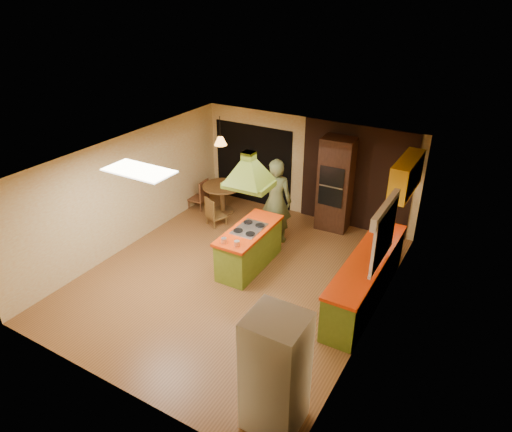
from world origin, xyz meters
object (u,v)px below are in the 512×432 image
Objects in this scene: man at (276,201)px; refrigerator at (275,373)px; kitchen_island at (249,247)px; canister_large at (387,221)px; dining_table at (222,193)px; wall_oven at (336,184)px.

man is 4.87m from refrigerator.
man is at bearing 91.31° from kitchen_island.
canister_large is at bearing 87.86° from refrigerator.
canister_large is at bearing 29.68° from kitchen_island.
dining_table is at bearing 174.69° from canister_large.
kitchen_island is 3.83m from refrigerator.
dining_table is (-1.83, 0.58, -0.46)m from man.
refrigerator is 0.79× the size of wall_oven.
refrigerator reaches higher than kitchen_island.
wall_oven reaches higher than kitchen_island.
wall_oven is at bearing 13.40° from dining_table.
kitchen_island reaches higher than dining_table.
man is (-0.05, 1.22, 0.54)m from kitchen_island.
canister_large is (4.25, -0.40, 0.52)m from dining_table.
kitchen_island is at bearing -149.29° from canister_large.
refrigerator reaches higher than dining_table.
dining_table is (-1.88, 1.81, 0.08)m from kitchen_island.
wall_oven is 9.20× the size of canister_large.
dining_table is at bearing 129.73° from refrigerator.
kitchen_island is at bearing 77.10° from man.
kitchen_island is at bearing -112.48° from wall_oven.
man is 1.54m from wall_oven.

